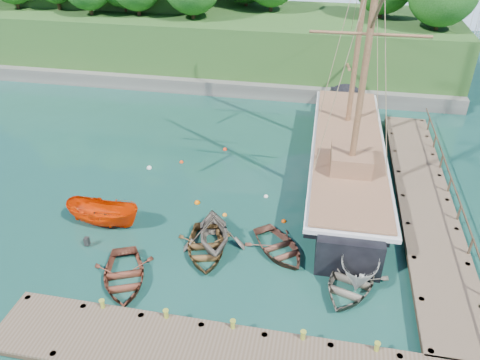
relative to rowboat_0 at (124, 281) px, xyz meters
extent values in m
plane|color=#143C2F|center=(4.04, 2.80, 0.00)|extent=(160.00, 160.00, 0.00)
cube|color=brown|center=(6.04, -3.70, 0.54)|extent=(20.00, 3.20, 0.12)
cube|color=#302619|center=(6.04, -3.70, 0.38)|extent=(20.00, 3.20, 0.20)
cylinder|color=#302619|center=(-3.66, -2.40, 0.05)|extent=(0.28, 0.28, 1.10)
cube|color=brown|center=(15.54, 9.80, 0.54)|extent=(3.20, 24.00, 0.12)
cube|color=#302619|center=(15.54, 9.80, 0.38)|extent=(3.20, 24.00, 0.20)
cylinder|color=#302619|center=(14.24, -1.90, 0.05)|extent=(0.28, 0.28, 1.10)
cylinder|color=#302619|center=(14.24, 21.50, 0.05)|extent=(0.28, 0.28, 1.10)
cylinder|color=#302619|center=(16.84, 21.50, 0.05)|extent=(0.28, 0.28, 1.10)
cylinder|color=olive|center=(0.04, -2.30, 0.00)|extent=(0.26, 0.26, 0.45)
cylinder|color=olive|center=(3.04, -2.30, 0.00)|extent=(0.26, 0.26, 0.45)
cylinder|color=olive|center=(6.04, -2.30, 0.00)|extent=(0.26, 0.26, 0.45)
cylinder|color=olive|center=(9.04, -2.30, 0.00)|extent=(0.26, 0.26, 0.45)
cylinder|color=olive|center=(12.04, -2.30, 0.00)|extent=(0.26, 0.26, 0.45)
imported|color=brown|center=(0.00, 0.00, 0.00)|extent=(4.48, 5.14, 0.89)
imported|color=#605950|center=(3.72, 3.64, 0.00)|extent=(4.43, 4.80, 2.10)
imported|color=brown|center=(3.42, 2.91, 0.00)|extent=(4.05, 4.92, 0.89)
imported|color=#645F52|center=(11.04, 1.76, 0.00)|extent=(4.41, 5.23, 0.92)
imported|color=brown|center=(7.29, 3.71, 0.00)|extent=(4.64, 4.85, 0.82)
imported|color=#DD3100|center=(-2.94, 4.16, 0.00)|extent=(4.66, 2.05, 1.75)
imported|color=silver|center=(11.60, 3.14, 0.00)|extent=(2.69, 5.37, 1.98)
cube|color=black|center=(10.73, 12.43, 0.72)|extent=(4.94, 14.54, 3.01)
cube|color=black|center=(10.57, 21.73, 0.72)|extent=(2.66, 4.59, 2.71)
cube|color=black|center=(10.86, 4.17, 0.72)|extent=(3.35, 3.77, 2.86)
cube|color=silver|center=(10.73, 12.43, 2.19)|extent=(5.06, 19.09, 0.25)
cube|color=brown|center=(10.73, 12.43, 2.44)|extent=(4.63, 18.67, 0.12)
cube|color=brown|center=(10.78, 9.34, 3.04)|extent=(2.40, 3.04, 1.20)
cylinder|color=brown|center=(10.52, 25.26, 3.64)|extent=(0.35, 6.90, 1.69)
cylinder|color=brown|center=(10.67, 16.15, 10.43)|extent=(0.36, 0.36, 15.97)
cylinder|color=brown|center=(10.79, 8.72, 9.79)|extent=(0.36, 0.36, 14.69)
sphere|color=silver|center=(-2.69, 5.35, 0.00)|extent=(0.29, 0.29, 0.29)
sphere|color=#DB6404|center=(1.73, 7.34, 0.00)|extent=(0.36, 0.36, 0.36)
sphere|color=orange|center=(3.70, 6.41, 0.00)|extent=(0.28, 0.28, 0.28)
sphere|color=white|center=(5.84, 8.86, 0.00)|extent=(0.28, 0.28, 0.28)
sphere|color=#E83B0E|center=(-0.76, 12.07, 0.00)|extent=(0.28, 0.28, 0.28)
sphere|color=red|center=(1.89, 14.55, 0.00)|extent=(0.32, 0.32, 0.32)
sphere|color=silver|center=(-2.73, 10.83, 0.00)|extent=(0.36, 0.36, 0.36)
sphere|color=#EA4D06|center=(7.26, 6.46, 0.00)|extent=(0.29, 0.29, 0.29)
cube|color=#474744|center=(-3.96, 26.80, 0.60)|extent=(50.00, 4.00, 1.40)
cube|color=#275120|center=(-3.96, 32.80, 3.00)|extent=(50.00, 14.00, 6.00)
cube|color=#275120|center=(-17.96, 36.80, 5.00)|extent=(24.00, 12.00, 10.00)
cylinder|color=#382616|center=(-12.07, 30.91, 6.70)|extent=(0.36, 0.36, 1.40)
cylinder|color=#382616|center=(-10.14, 29.61, 6.70)|extent=(0.36, 0.36, 1.40)
cylinder|color=#382616|center=(-23.75, 30.07, 6.70)|extent=(0.36, 0.36, 1.40)
cylinder|color=#382616|center=(17.95, 29.45, 6.70)|extent=(0.36, 0.36, 1.40)
cylinder|color=#382616|center=(2.43, 34.02, 6.70)|extent=(0.36, 0.36, 1.40)
cylinder|color=#382616|center=(-6.12, 33.00, 6.70)|extent=(0.36, 0.36, 1.40)
cylinder|color=#382616|center=(18.13, 30.45, 6.70)|extent=(0.36, 0.36, 1.40)
cylinder|color=#382616|center=(-4.47, 29.35, 6.70)|extent=(0.36, 0.36, 1.40)
cylinder|color=#382616|center=(13.31, 33.19, 6.70)|extent=(0.36, 0.36, 1.40)
cylinder|color=#382616|center=(-19.23, 30.44, 6.70)|extent=(0.36, 0.36, 1.40)
cylinder|color=#382616|center=(-7.86, 33.82, 6.70)|extent=(0.36, 0.36, 1.40)
cylinder|color=#382616|center=(-18.86, 32.05, 6.70)|extent=(0.36, 0.36, 1.40)
cylinder|color=#382616|center=(-14.88, 28.86, 6.70)|extent=(0.36, 0.36, 1.40)
camera|label=1|loc=(8.99, -15.71, 16.63)|focal=35.00mm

